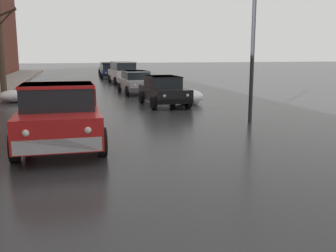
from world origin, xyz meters
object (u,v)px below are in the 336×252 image
object	(u,v)px
pickup_truck_red_approaching_near_lane	(59,114)
suv_white_parked_far_down_block	(123,72)
street_lamp_post	(253,39)
sedan_black_parked_kerbside_close	(163,90)
sedan_silver_parked_kerbside_mid	(136,81)
sedan_darkblue_queued_behind_truck	(110,71)
sedan_grey_at_far_intersection	(108,68)

from	to	relation	value
pickup_truck_red_approaching_near_lane	suv_white_parked_far_down_block	world-z (taller)	suv_white_parked_far_down_block
street_lamp_post	sedan_black_parked_kerbside_close	bearing A→B (deg)	109.74
sedan_black_parked_kerbside_close	sedan_silver_parked_kerbside_mid	distance (m)	5.97
sedan_black_parked_kerbside_close	sedan_darkblue_queued_behind_truck	bearing A→B (deg)	91.23
sedan_black_parked_kerbside_close	sedan_silver_parked_kerbside_mid	world-z (taller)	same
suv_white_parked_far_down_block	sedan_darkblue_queued_behind_truck	world-z (taller)	suv_white_parked_far_down_block
sedan_silver_parked_kerbside_mid	street_lamp_post	xyz separation A→B (m)	(2.30, -11.40, 2.26)
sedan_black_parked_kerbside_close	suv_white_parked_far_down_block	bearing A→B (deg)	90.38
street_lamp_post	sedan_silver_parked_kerbside_mid	bearing A→B (deg)	101.41
pickup_truck_red_approaching_near_lane	sedan_darkblue_queued_behind_truck	size ratio (longest dim) A/B	1.15
sedan_black_parked_kerbside_close	sedan_grey_at_far_intersection	distance (m)	27.82
sedan_silver_parked_kerbside_mid	sedan_grey_at_far_intersection	xyz separation A→B (m)	(0.31, 21.86, -0.00)
suv_white_parked_far_down_block	sedan_darkblue_queued_behind_truck	xyz separation A→B (m)	(-0.36, 7.13, -0.24)
sedan_grey_at_far_intersection	street_lamp_post	bearing A→B (deg)	-86.58
sedan_silver_parked_kerbside_mid	sedan_grey_at_far_intersection	world-z (taller)	same
suv_white_parked_far_down_block	sedan_grey_at_far_intersection	distance (m)	13.91
street_lamp_post	pickup_truck_red_approaching_near_lane	bearing A→B (deg)	-162.86
sedan_black_parked_kerbside_close	suv_white_parked_far_down_block	world-z (taller)	suv_white_parked_far_down_block
pickup_truck_red_approaching_near_lane	suv_white_parked_far_down_block	size ratio (longest dim) A/B	1.05
sedan_black_parked_kerbside_close	suv_white_parked_far_down_block	distance (m)	13.92
suv_white_parked_far_down_block	street_lamp_post	world-z (taller)	street_lamp_post
sedan_black_parked_kerbside_close	street_lamp_post	bearing A→B (deg)	-70.26
street_lamp_post	sedan_darkblue_queued_behind_truck	bearing A→B (deg)	95.19
sedan_grey_at_far_intersection	sedan_silver_parked_kerbside_mid	bearing A→B (deg)	-90.82
sedan_darkblue_queued_behind_truck	sedan_silver_parked_kerbside_mid	bearing A→B (deg)	-89.61
pickup_truck_red_approaching_near_lane	sedan_grey_at_far_intersection	bearing A→B (deg)	82.45
sedan_darkblue_queued_behind_truck	street_lamp_post	distance (m)	26.70
sedan_silver_parked_kerbside_mid	street_lamp_post	bearing A→B (deg)	-78.59
suv_white_parked_far_down_block	sedan_grey_at_far_intersection	world-z (taller)	suv_white_parked_far_down_block
sedan_darkblue_queued_behind_truck	street_lamp_post	xyz separation A→B (m)	(2.40, -26.49, 2.26)
street_lamp_post	suv_white_parked_far_down_block	bearing A→B (deg)	96.03
pickup_truck_red_approaching_near_lane	sedan_black_parked_kerbside_close	bearing A→B (deg)	57.84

